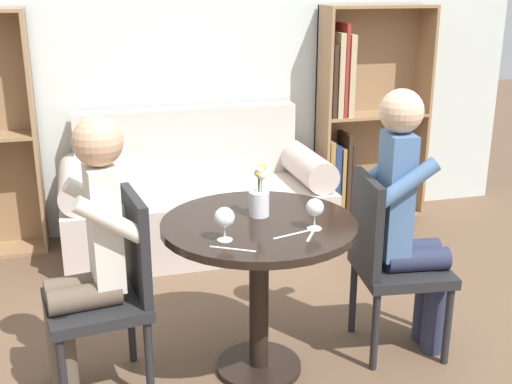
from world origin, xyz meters
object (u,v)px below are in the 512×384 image
at_px(bookshelf_right, 357,121).
at_px(wine_glass_right, 315,208).
at_px(person_right, 409,219).
at_px(flower_vase, 259,197).
at_px(wine_glass_left, 224,218).
at_px(chair_right, 388,257).
at_px(couch, 196,202).
at_px(chair_left, 112,287).
at_px(person_left, 88,254).

distance_m(bookshelf_right, wine_glass_right, 2.30).
relative_size(bookshelf_right, wine_glass_right, 11.78).
relative_size(bookshelf_right, person_right, 1.23).
bearing_deg(person_right, flower_vase, 91.56).
distance_m(wine_glass_left, wine_glass_right, 0.40).
bearing_deg(chair_right, couch, 29.79).
bearing_deg(wine_glass_right, flower_vase, 128.91).
bearing_deg(couch, person_right, -65.24).
relative_size(couch, bookshelf_right, 1.11).
xyz_separation_m(bookshelf_right, chair_right, (-0.65, -1.85, -0.26)).
bearing_deg(wine_glass_right, person_right, 15.79).
xyz_separation_m(bookshelf_right, chair_left, (-1.95, -1.82, -0.26)).
distance_m(couch, person_right, 1.79).
xyz_separation_m(couch, chair_left, (-0.65, -1.54, 0.18)).
height_order(chair_left, person_right, person_right).
distance_m(person_left, flower_vase, 0.78).
relative_size(bookshelf_right, chair_right, 1.78).
bearing_deg(flower_vase, couch, 90.81).
xyz_separation_m(chair_right, wine_glass_right, (-0.45, -0.17, 0.35)).
bearing_deg(person_left, wine_glass_left, 62.41).
bearing_deg(person_left, chair_right, 82.31).
bearing_deg(chair_left, chair_right, 81.46).
bearing_deg(bookshelf_right, couch, -168.19).
relative_size(chair_right, wine_glass_left, 6.36).
xyz_separation_m(chair_left, flower_vase, (0.67, 0.02, 0.34)).
relative_size(couch, person_left, 1.43).
xyz_separation_m(couch, person_left, (-0.74, -1.56, 0.36)).
relative_size(couch, chair_right, 1.98).
height_order(person_left, wine_glass_right, person_left).
height_order(bookshelf_right, person_right, bookshelf_right).
xyz_separation_m(person_left, flower_vase, (0.76, 0.04, 0.17)).
distance_m(person_right, wine_glass_left, 0.96).
height_order(chair_left, wine_glass_right, chair_left).
relative_size(chair_right, person_right, 0.69).
bearing_deg(wine_glass_left, chair_left, 154.23).
bearing_deg(wine_glass_left, bookshelf_right, 53.68).
distance_m(chair_left, flower_vase, 0.75).
bearing_deg(couch, chair_right, -67.59).
bearing_deg(flower_vase, bookshelf_right, 54.44).
relative_size(couch, wine_glass_right, 13.10).
distance_m(chair_left, wine_glass_left, 0.61).
height_order(chair_left, person_left, person_left).
bearing_deg(person_left, couch, 147.56).
bearing_deg(wine_glass_right, chair_right, 20.73).
distance_m(chair_left, person_left, 0.20).
height_order(wine_glass_left, wine_glass_right, wine_glass_left).
bearing_deg(flower_vase, wine_glass_right, -51.09).
bearing_deg(flower_vase, chair_right, -4.90).
relative_size(bookshelf_right, person_left, 1.28).
distance_m(person_left, wine_glass_left, 0.60).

